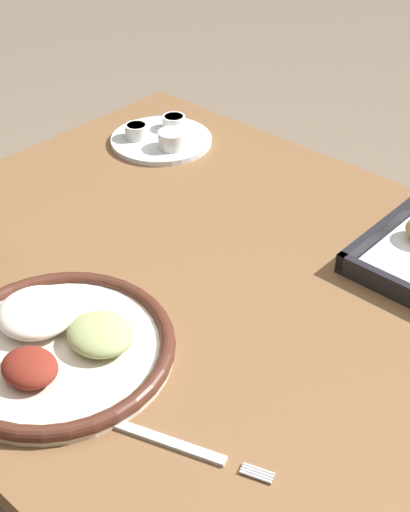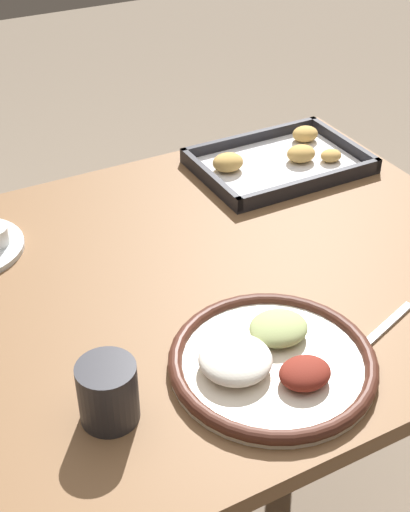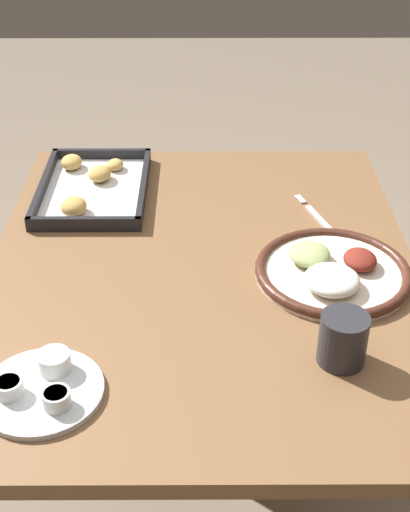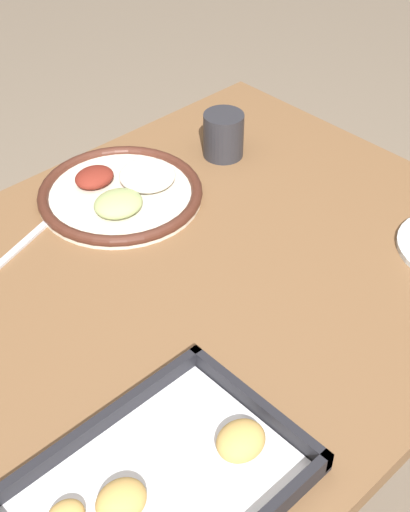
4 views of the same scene
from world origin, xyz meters
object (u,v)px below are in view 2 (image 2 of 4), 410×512
at_px(fork, 386,326).
at_px(drinking_cup, 108,393).
at_px(dinner_plate, 270,360).
at_px(baking_tray, 280,160).

bearing_deg(fork, drinking_cup, 156.81).
bearing_deg(drinking_cup, fork, -4.24).
bearing_deg(fork, dinner_plate, 158.11).
height_order(dinner_plate, fork, dinner_plate).
relative_size(fork, baking_tray, 0.64).
bearing_deg(fork, baking_tray, 55.64).
xyz_separation_m(baking_tray, drinking_cup, (-0.56, -0.46, 0.03)).
height_order(baking_tray, drinking_cup, drinking_cup).
distance_m(baking_tray, drinking_cup, 0.73).
xyz_separation_m(dinner_plate, baking_tray, (0.33, 0.49, -0.00)).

